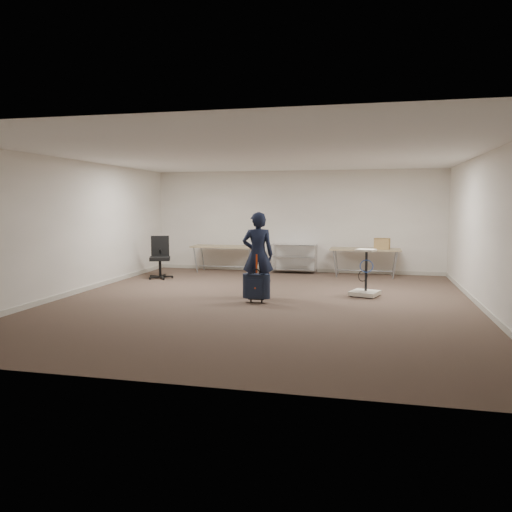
# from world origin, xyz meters

# --- Properties ---
(ground) EXTENTS (9.00, 9.00, 0.00)m
(ground) POSITION_xyz_m (0.00, 0.00, 0.00)
(ground) COLOR #47352B
(ground) RESTS_ON ground
(room_shell) EXTENTS (8.00, 9.00, 9.00)m
(room_shell) POSITION_xyz_m (0.00, 1.38, 0.05)
(room_shell) COLOR silver
(room_shell) RESTS_ON ground
(folding_table_left) EXTENTS (1.80, 0.75, 0.73)m
(folding_table_left) POSITION_xyz_m (-1.90, 3.95, 0.68)
(folding_table_left) COLOR #94815B
(folding_table_left) RESTS_ON ground
(folding_table_right) EXTENTS (1.80, 0.75, 0.73)m
(folding_table_right) POSITION_xyz_m (1.90, 3.95, 0.68)
(folding_table_right) COLOR #94815B
(folding_table_right) RESTS_ON ground
(wire_shelf) EXTENTS (1.22, 0.47, 0.80)m
(wire_shelf) POSITION_xyz_m (0.00, 4.20, 0.44)
(wire_shelf) COLOR silver
(wire_shelf) RESTS_ON ground
(person) EXTENTS (0.71, 0.54, 1.73)m
(person) POSITION_xyz_m (-0.19, 0.54, 0.86)
(person) COLOR black
(person) RESTS_ON ground
(suitcase) EXTENTS (0.34, 0.20, 0.93)m
(suitcase) POSITION_xyz_m (-0.09, -0.06, 0.32)
(suitcase) COLOR black
(suitcase) RESTS_ON ground
(office_chair) EXTENTS (0.65, 0.66, 1.07)m
(office_chair) POSITION_xyz_m (-3.18, 2.47, 0.32)
(office_chair) COLOR black
(office_chair) RESTS_ON ground
(equipment_cart) EXTENTS (0.67, 0.67, 0.97)m
(equipment_cart) POSITION_xyz_m (1.94, 1.10, 0.25)
(equipment_cart) COLOR beige
(equipment_cart) RESTS_ON ground
(cardboard_box) EXTENTS (0.42, 0.34, 0.28)m
(cardboard_box) POSITION_xyz_m (2.32, 3.87, 0.87)
(cardboard_box) COLOR olive
(cardboard_box) RESTS_ON folding_table_right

